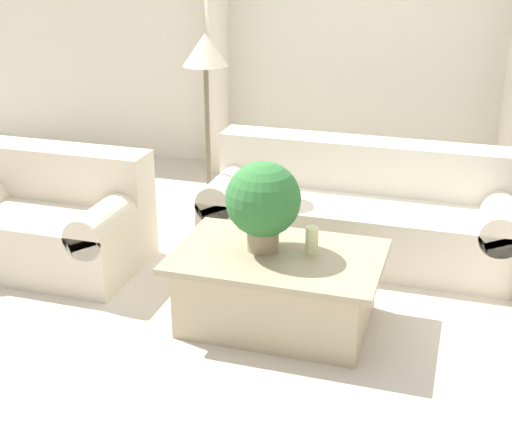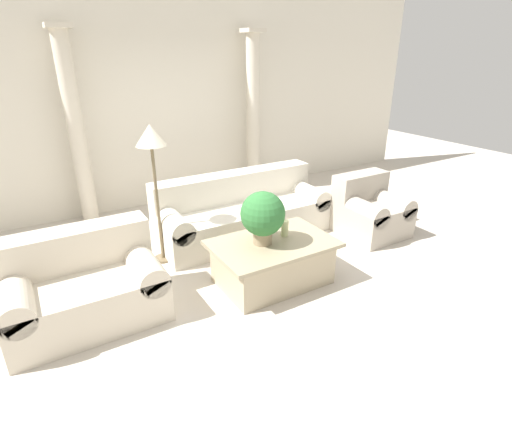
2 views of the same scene
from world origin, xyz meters
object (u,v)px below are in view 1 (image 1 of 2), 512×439
at_px(sofa_long, 359,211).
at_px(floor_lamp, 206,67).
at_px(potted_plant, 263,201).
at_px(coffee_table, 278,288).
at_px(loveseat, 51,220).

bearing_deg(sofa_long, floor_lamp, -173.85).
xyz_separation_m(potted_plant, floor_lamp, (-0.74, 1.04, 0.57)).
bearing_deg(floor_lamp, potted_plant, -54.43).
xyz_separation_m(sofa_long, coffee_table, (-0.30, -1.20, -0.08)).
xyz_separation_m(coffee_table, potted_plant, (-0.10, 0.03, 0.54)).
bearing_deg(potted_plant, loveseat, 168.98).
distance_m(sofa_long, floor_lamp, 1.55).
bearing_deg(sofa_long, potted_plant, -109.10).
height_order(sofa_long, floor_lamp, floor_lamp).
relative_size(sofa_long, coffee_table, 1.80).
distance_m(loveseat, potted_plant, 1.79).
distance_m(sofa_long, potted_plant, 1.32).
relative_size(sofa_long, loveseat, 1.69).
xyz_separation_m(loveseat, coffee_table, (1.80, -0.36, -0.09)).
distance_m(coffee_table, potted_plant, 0.56).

